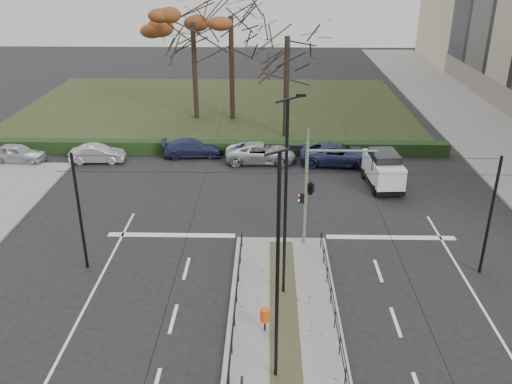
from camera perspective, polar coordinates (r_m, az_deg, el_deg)
ground at (r=25.15m, az=2.85°, el=-10.58°), size 140.00×140.00×0.00m
median_island at (r=23.09m, az=3.00°, el=-13.95°), size 4.40×15.00×0.14m
sidewalk_east at (r=48.76m, az=23.96°, el=4.94°), size 8.00×90.00×0.14m
park at (r=54.85m, az=-4.27°, el=8.87°), size 38.00×26.00×0.10m
hedge at (r=41.98m, az=-5.96°, el=4.69°), size 38.00×1.00×1.00m
median_railing at (r=22.46m, az=3.06°, el=-12.28°), size 4.14×13.24×0.92m
catenary at (r=24.83m, az=2.93°, el=-1.92°), size 20.00×34.00×6.00m
traffic_light at (r=27.54m, az=5.95°, el=0.62°), size 3.81×2.17×5.60m
litter_bin at (r=22.32m, az=0.95°, el=-12.86°), size 0.40×0.40×1.02m
streetlamp_median_near at (r=18.10m, az=2.35°, el=-8.12°), size 0.74×0.15×8.84m
streetlamp_median_far at (r=22.73m, az=3.18°, el=-0.73°), size 0.76×0.16×9.10m
parked_car_first at (r=43.56m, az=-23.87°, el=3.73°), size 4.24×1.91×1.41m
parked_car_second at (r=41.63m, az=-16.35°, el=3.88°), size 4.03×1.63×1.30m
parked_car_third at (r=41.42m, az=-6.68°, el=4.63°), size 4.74×2.31×1.33m
parked_car_fourth at (r=39.94m, az=0.50°, el=4.14°), size 5.22×2.48×1.44m
white_van at (r=36.55m, az=13.24°, el=2.41°), size 2.27×4.48×2.35m
rust_tree at (r=49.66m, az=-6.69°, el=17.30°), size 8.02×8.02×11.25m
bare_tree_center at (r=49.19m, az=-2.66°, el=17.26°), size 6.98×6.98×12.12m
bare_tree_near at (r=44.19m, az=3.31°, el=15.30°), size 6.29×6.29×10.81m
parked_car_fifth at (r=39.95m, az=8.62°, el=3.94°), size 5.65×2.89×1.53m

